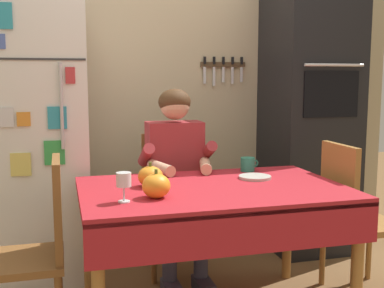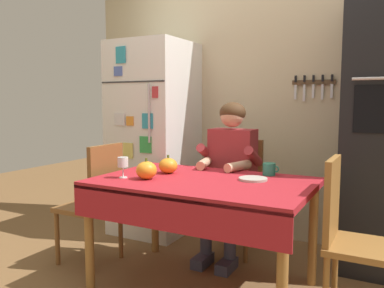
{
  "view_description": "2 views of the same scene",
  "coord_description": "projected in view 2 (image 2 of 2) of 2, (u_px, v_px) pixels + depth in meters",
  "views": [
    {
      "loc": [
        -0.77,
        -2.32,
        1.32
      ],
      "look_at": [
        -0.06,
        0.29,
        0.95
      ],
      "focal_mm": 45.53,
      "sensor_mm": 36.0,
      "label": 1
    },
    {
      "loc": [
        1.13,
        -2.17,
        1.25
      ],
      "look_at": [
        -0.12,
        0.17,
        0.96
      ],
      "focal_mm": 36.74,
      "sensor_mm": 36.0,
      "label": 2
    }
  ],
  "objects": [
    {
      "name": "pumpkin_medium",
      "position": [
        168.0,
        166.0,
        2.79
      ],
      "size": [
        0.13,
        0.13,
        0.13
      ],
      "color": "orange",
      "rests_on": "dining_table"
    },
    {
      "name": "coffee_mug",
      "position": [
        269.0,
        169.0,
        2.72
      ],
      "size": [
        0.11,
        0.09,
        0.09
      ],
      "color": "#237F66",
      "rests_on": "dining_table"
    },
    {
      "name": "refrigerator",
      "position": [
        154.0,
        138.0,
        3.76
      ],
      "size": [
        0.68,
        0.71,
        1.8
      ],
      "color": "white",
      "rests_on": "ground"
    },
    {
      "name": "seated_person",
      "position": [
        229.0,
        166.0,
        3.11
      ],
      "size": [
        0.47,
        0.55,
        1.25
      ],
      "color": "#38384C",
      "rests_on": "ground"
    },
    {
      "name": "chair_behind_person",
      "position": [
        238.0,
        190.0,
        3.3
      ],
      "size": [
        0.4,
        0.4,
        0.93
      ],
      "color": "brown",
      "rests_on": "ground"
    },
    {
      "name": "serving_tray",
      "position": [
        253.0,
        179.0,
        2.55
      ],
      "size": [
        0.19,
        0.19,
        0.02
      ],
      "primitive_type": "cylinder",
      "color": "#B7B2A8",
      "rests_on": "dining_table"
    },
    {
      "name": "wine_glass",
      "position": [
        123.0,
        163.0,
        2.62
      ],
      "size": [
        0.07,
        0.07,
        0.14
      ],
      "color": "white",
      "rests_on": "dining_table"
    },
    {
      "name": "chair_left_side",
      "position": [
        96.0,
        198.0,
        3.0
      ],
      "size": [
        0.4,
        0.4,
        0.93
      ],
      "color": "brown",
      "rests_on": "ground"
    },
    {
      "name": "chair_right_side",
      "position": [
        349.0,
        232.0,
        2.23
      ],
      "size": [
        0.4,
        0.4,
        0.93
      ],
      "color": "#9E6B33",
      "rests_on": "ground"
    },
    {
      "name": "dining_table",
      "position": [
        201.0,
        193.0,
        2.56
      ],
      "size": [
        1.4,
        0.9,
        0.74
      ],
      "color": "#9E6B33",
      "rests_on": "ground"
    },
    {
      "name": "back_wall_assembly",
      "position": [
        269.0,
        96.0,
        3.59
      ],
      "size": [
        3.7,
        0.13,
        2.6
      ],
      "color": "#BCAD89",
      "rests_on": "ground"
    },
    {
      "name": "pumpkin_large",
      "position": [
        146.0,
        170.0,
        2.59
      ],
      "size": [
        0.14,
        0.14,
        0.14
      ],
      "color": "orange",
      "rests_on": "dining_table"
    }
  ]
}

